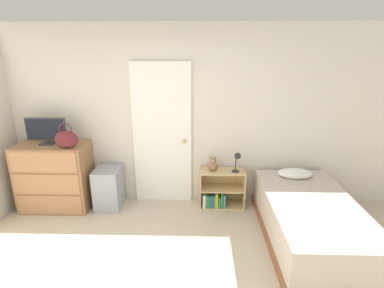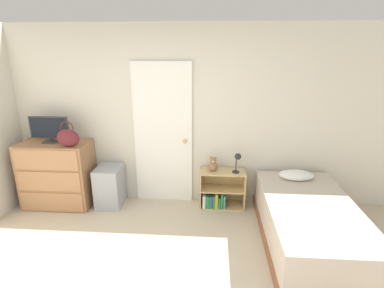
{
  "view_description": "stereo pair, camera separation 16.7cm",
  "coord_description": "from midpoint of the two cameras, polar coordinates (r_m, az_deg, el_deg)",
  "views": [
    {
      "loc": [
        0.48,
        -2.03,
        2.21
      ],
      "look_at": [
        0.37,
        1.86,
        0.97
      ],
      "focal_mm": 28.0,
      "sensor_mm": 36.0,
      "label": 1
    },
    {
      "loc": [
        0.64,
        -2.02,
        2.21
      ],
      "look_at": [
        0.37,
        1.86,
        0.97
      ],
      "focal_mm": 28.0,
      "sensor_mm": 36.0,
      "label": 2
    }
  ],
  "objects": [
    {
      "name": "handbag",
      "position": [
        4.27,
        -21.51,
        1.12
      ],
      "size": [
        0.31,
        0.12,
        0.35
      ],
      "color": "#591E23",
      "rests_on": "dresser"
    },
    {
      "name": "door_closed",
      "position": [
        4.32,
        -4.41,
        1.74
      ],
      "size": [
        0.84,
        0.09,
        2.05
      ],
      "color": "white",
      "rests_on": "ground_plane"
    },
    {
      "name": "bookshelf",
      "position": [
        4.44,
        6.23,
        -9.15
      ],
      "size": [
        0.64,
        0.31,
        0.55
      ],
      "color": "tan",
      "rests_on": "ground_plane"
    },
    {
      "name": "bed",
      "position": [
        3.9,
        22.53,
        -13.79
      ],
      "size": [
        1.03,
        1.95,
        0.63
      ],
      "color": "brown",
      "rests_on": "ground_plane"
    },
    {
      "name": "dresser",
      "position": [
        4.73,
        -23.25,
        -5.3
      ],
      "size": [
        0.97,
        0.52,
        0.96
      ],
      "color": "#996B47",
      "rests_on": "ground_plane"
    },
    {
      "name": "tv",
      "position": [
        4.58,
        -24.63,
        2.65
      ],
      "size": [
        0.55,
        0.16,
        0.37
      ],
      "color": "#2D2D33",
      "rests_on": "dresser"
    },
    {
      "name": "storage_bin",
      "position": [
        4.56,
        -14.34,
        -7.77
      ],
      "size": [
        0.36,
        0.44,
        0.59
      ],
      "color": "#999EA8",
      "rests_on": "ground_plane"
    },
    {
      "name": "teddy_bear",
      "position": [
        4.26,
        5.15,
        -4.0
      ],
      "size": [
        0.14,
        0.14,
        0.21
      ],
      "color": "#8C6647",
      "rests_on": "bookshelf"
    },
    {
      "name": "desk_lamp",
      "position": [
        4.2,
        9.8,
        -2.82
      ],
      "size": [
        0.12,
        0.11,
        0.29
      ],
      "color": "#262628",
      "rests_on": "bookshelf"
    },
    {
      "name": "wall_back",
      "position": [
        4.3,
        -3.49,
        5.09
      ],
      "size": [
        10.0,
        0.06,
        2.55
      ],
      "color": "beige",
      "rests_on": "ground_plane"
    }
  ]
}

